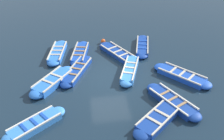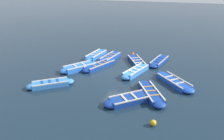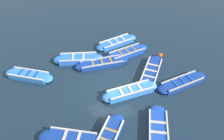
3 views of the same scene
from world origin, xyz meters
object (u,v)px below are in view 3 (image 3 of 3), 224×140
object	(u,v)px
boat_tucked	(182,82)
boat_alongside	(158,134)
boat_outer_left	(117,42)
boat_drifting	(102,63)
boat_outer_right	(151,72)
boat_end_of_row	(130,92)
buoy_orange_near	(160,55)
boat_inner_gap	(78,59)
boat_broadside	(29,76)
boat_mid_row	(127,53)

from	to	relation	value
boat_tucked	boat_alongside	bearing A→B (deg)	110.27
boat_outer_left	boat_drifting	size ratio (longest dim) A/B	0.98
boat_tucked	boat_outer_right	bearing A→B (deg)	21.79
boat_tucked	boat_end_of_row	world-z (taller)	boat_end_of_row
boat_drifting	buoy_orange_near	xyz separation A→B (m)	(-2.05, -3.87, 0.01)
boat_inner_gap	boat_alongside	size ratio (longest dim) A/B	0.99
boat_outer_left	boat_end_of_row	xyz separation A→B (m)	(-4.60, 2.93, 0.03)
buoy_orange_near	boat_alongside	bearing A→B (deg)	129.35
boat_drifting	boat_broadside	size ratio (longest dim) A/B	1.19
boat_alongside	boat_broadside	bearing A→B (deg)	20.24
boat_outer_right	boat_tucked	size ratio (longest dim) A/B	1.03
boat_tucked	boat_outer_left	bearing A→B (deg)	1.69
boat_drifting	boat_inner_gap	world-z (taller)	boat_inner_gap
boat_broadside	boat_inner_gap	size ratio (longest dim) A/B	0.92
boat_mid_row	boat_end_of_row	world-z (taller)	boat_end_of_row
boat_outer_right	boat_outer_left	bearing A→B (deg)	-8.05
boat_tucked	boat_end_of_row	distance (m)	3.47
boat_drifting	boat_tucked	world-z (taller)	boat_drifting
boat_drifting	boat_tucked	size ratio (longest dim) A/B	1.02
boat_end_of_row	boat_inner_gap	bearing A→B (deg)	7.35
boat_outer_left	boat_outer_right	bearing A→B (deg)	171.95
boat_alongside	boat_end_of_row	world-z (taller)	boat_end_of_row
boat_inner_gap	boat_tucked	size ratio (longest dim) A/B	0.92
boat_end_of_row	boat_alongside	bearing A→B (deg)	162.43
boat_inner_gap	buoy_orange_near	distance (m)	5.99
boat_outer_left	boat_alongside	bearing A→B (deg)	152.99
boat_drifting	boat_mid_row	bearing A→B (deg)	-96.68
boat_outer_right	boat_inner_gap	xyz separation A→B (m)	(4.32, 2.95, 0.05)
boat_outer_left	boat_end_of_row	bearing A→B (deg)	147.49
boat_inner_gap	buoy_orange_near	size ratio (longest dim) A/B	9.88
boat_inner_gap	boat_tucked	xyz separation A→B (m)	(-6.26, -3.73, -0.05)
boat_inner_gap	boat_tucked	bearing A→B (deg)	-149.25
boat_end_of_row	buoy_orange_near	bearing A→B (deg)	-73.72
boat_outer_right	boat_end_of_row	xyz separation A→B (m)	(-0.40, 2.34, 0.05)
boat_outer_right	boat_tucked	world-z (taller)	boat_outer_right
boat_mid_row	boat_broadside	xyz separation A→B (m)	(2.34, 6.66, -0.01)
boat_broadside	boat_end_of_row	world-z (taller)	boat_end_of_row
boat_drifting	boat_alongside	xyz separation A→B (m)	(-6.33, 1.36, -0.00)
boat_outer_right	boat_alongside	size ratio (longest dim) A/B	1.11
boat_outer_right	boat_alongside	xyz separation A→B (m)	(-3.45, 3.30, 0.01)
boat_mid_row	boat_tucked	distance (m)	4.60
boat_mid_row	boat_alongside	bearing A→B (deg)	149.68
boat_mid_row	boat_outer_left	distance (m)	1.61
buoy_orange_near	boat_outer_left	bearing A→B (deg)	21.61
boat_end_of_row	boat_outer_right	bearing A→B (deg)	-80.19
boat_mid_row	boat_drifting	world-z (taller)	boat_mid_row
boat_outer_right	boat_broadside	size ratio (longest dim) A/B	1.21
boat_alongside	boat_tucked	bearing A→B (deg)	-69.73
boat_inner_gap	boat_alongside	world-z (taller)	boat_inner_gap
boat_mid_row	boat_broadside	distance (m)	7.06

